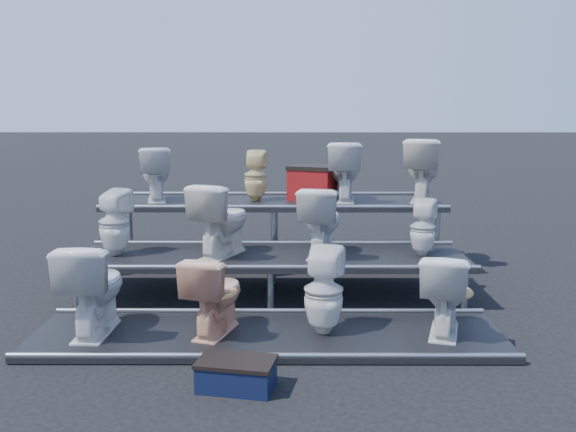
{
  "coord_description": "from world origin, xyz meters",
  "views": [
    {
      "loc": [
        0.2,
        -6.78,
        2.09
      ],
      "look_at": [
        0.18,
        0.1,
        0.87
      ],
      "focal_mm": 40.0,
      "sensor_mm": 36.0,
      "label": 1
    }
  ],
  "objects_px": {
    "toilet_5": "(222,219)",
    "red_crate": "(312,184)",
    "toilet_8": "(155,174)",
    "toilet_6": "(321,221)",
    "toilet_10": "(344,171)",
    "toilet_2": "(324,291)",
    "toilet_1": "(215,294)",
    "toilet_0": "(93,287)",
    "toilet_7": "(423,228)",
    "toilet_11": "(422,170)",
    "step_stool": "(236,376)",
    "toilet_4": "(114,223)",
    "toilet_3": "(445,293)",
    "toilet_9": "(256,176)"
  },
  "relations": [
    {
      "from": "toilet_1",
      "to": "toilet_5",
      "type": "relative_size",
      "value": 0.91
    },
    {
      "from": "toilet_8",
      "to": "toilet_2",
      "type": "bearing_deg",
      "value": 115.77
    },
    {
      "from": "toilet_2",
      "to": "step_stool",
      "type": "relative_size",
      "value": 1.42
    },
    {
      "from": "toilet_5",
      "to": "toilet_4",
      "type": "bearing_deg",
      "value": 24.03
    },
    {
      "from": "toilet_5",
      "to": "toilet_8",
      "type": "height_order",
      "value": "toilet_8"
    },
    {
      "from": "red_crate",
      "to": "toilet_2",
      "type": "bearing_deg",
      "value": -68.96
    },
    {
      "from": "toilet_1",
      "to": "toilet_8",
      "type": "height_order",
      "value": "toilet_8"
    },
    {
      "from": "toilet_0",
      "to": "toilet_11",
      "type": "relative_size",
      "value": 1.05
    },
    {
      "from": "toilet_6",
      "to": "toilet_10",
      "type": "xyz_separation_m",
      "value": [
        0.35,
        1.3,
        0.4
      ]
    },
    {
      "from": "toilet_3",
      "to": "toilet_9",
      "type": "xyz_separation_m",
      "value": [
        -1.81,
        2.6,
        0.75
      ]
    },
    {
      "from": "toilet_5",
      "to": "red_crate",
      "type": "bearing_deg",
      "value": -102.01
    },
    {
      "from": "toilet_10",
      "to": "toilet_0",
      "type": "bearing_deg",
      "value": 51.23
    },
    {
      "from": "toilet_3",
      "to": "red_crate",
      "type": "relative_size",
      "value": 1.36
    },
    {
      "from": "toilet_7",
      "to": "red_crate",
      "type": "height_order",
      "value": "red_crate"
    },
    {
      "from": "toilet_1",
      "to": "toilet_7",
      "type": "xyz_separation_m",
      "value": [
        2.1,
        1.3,
        0.35
      ]
    },
    {
      "from": "toilet_6",
      "to": "toilet_10",
      "type": "relative_size",
      "value": 1.0
    },
    {
      "from": "toilet_9",
      "to": "toilet_8",
      "type": "bearing_deg",
      "value": 4.25
    },
    {
      "from": "toilet_0",
      "to": "toilet_4",
      "type": "bearing_deg",
      "value": -81.62
    },
    {
      "from": "toilet_2",
      "to": "toilet_0",
      "type": "bearing_deg",
      "value": 13.91
    },
    {
      "from": "toilet_5",
      "to": "toilet_8",
      "type": "bearing_deg",
      "value": -29.14
    },
    {
      "from": "toilet_3",
      "to": "toilet_11",
      "type": "distance_m",
      "value": 2.75
    },
    {
      "from": "step_stool",
      "to": "toilet_3",
      "type": "bearing_deg",
      "value": 41.21
    },
    {
      "from": "toilet_0",
      "to": "toilet_1",
      "type": "relative_size",
      "value": 1.16
    },
    {
      "from": "toilet_9",
      "to": "red_crate",
      "type": "distance_m",
      "value": 0.74
    },
    {
      "from": "toilet_4",
      "to": "toilet_8",
      "type": "distance_m",
      "value": 1.37
    },
    {
      "from": "toilet_3",
      "to": "toilet_6",
      "type": "bearing_deg",
      "value": -34.84
    },
    {
      "from": "toilet_4",
      "to": "toilet_10",
      "type": "height_order",
      "value": "toilet_10"
    },
    {
      "from": "toilet_3",
      "to": "red_crate",
      "type": "xyz_separation_m",
      "value": [
        -1.09,
        2.71,
        0.63
      ]
    },
    {
      "from": "toilet_8",
      "to": "step_stool",
      "type": "xyz_separation_m",
      "value": [
        1.31,
        -3.62,
        -1.11
      ]
    },
    {
      "from": "toilet_7",
      "to": "step_stool",
      "type": "relative_size",
      "value": 1.12
    },
    {
      "from": "toilet_9",
      "to": "toilet_1",
      "type": "bearing_deg",
      "value": 89.15
    },
    {
      "from": "toilet_0",
      "to": "toilet_11",
      "type": "height_order",
      "value": "toilet_11"
    },
    {
      "from": "toilet_6",
      "to": "toilet_11",
      "type": "relative_size",
      "value": 0.95
    },
    {
      "from": "toilet_7",
      "to": "toilet_9",
      "type": "bearing_deg",
      "value": -14.8
    },
    {
      "from": "red_crate",
      "to": "toilet_6",
      "type": "bearing_deg",
      "value": -67.45
    },
    {
      "from": "toilet_10",
      "to": "toilet_11",
      "type": "bearing_deg",
      "value": -175.71
    },
    {
      "from": "toilet_4",
      "to": "toilet_9",
      "type": "distance_m",
      "value": 1.99
    },
    {
      "from": "toilet_2",
      "to": "toilet_7",
      "type": "xyz_separation_m",
      "value": [
        1.14,
        1.3,
        0.32
      ]
    },
    {
      "from": "toilet_11",
      "to": "red_crate",
      "type": "height_order",
      "value": "toilet_11"
    },
    {
      "from": "toilet_6",
      "to": "step_stool",
      "type": "xyz_separation_m",
      "value": [
        -0.73,
        -2.32,
        -0.74
      ]
    },
    {
      "from": "toilet_6",
      "to": "toilet_7",
      "type": "xyz_separation_m",
      "value": [
        1.1,
        0.0,
        -0.07
      ]
    },
    {
      "from": "toilet_4",
      "to": "toilet_5",
      "type": "height_order",
      "value": "toilet_5"
    },
    {
      "from": "toilet_1",
      "to": "toilet_11",
      "type": "relative_size",
      "value": 0.9
    },
    {
      "from": "toilet_8",
      "to": "toilet_11",
      "type": "height_order",
      "value": "toilet_11"
    },
    {
      "from": "toilet_4",
      "to": "toilet_6",
      "type": "distance_m",
      "value": 2.23
    },
    {
      "from": "toilet_0",
      "to": "toilet_7",
      "type": "relative_size",
      "value": 1.36
    },
    {
      "from": "toilet_0",
      "to": "toilet_9",
      "type": "relative_size",
      "value": 1.3
    },
    {
      "from": "toilet_9",
      "to": "step_stool",
      "type": "relative_size",
      "value": 1.18
    },
    {
      "from": "toilet_2",
      "to": "red_crate",
      "type": "height_order",
      "value": "red_crate"
    },
    {
      "from": "toilet_0",
      "to": "toilet_4",
      "type": "height_order",
      "value": "toilet_4"
    }
  ]
}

